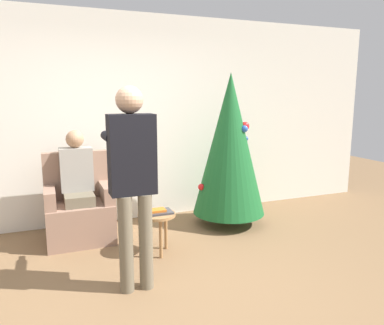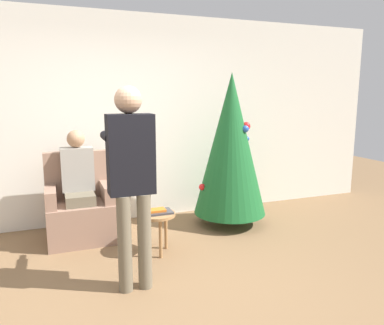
% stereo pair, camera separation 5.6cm
% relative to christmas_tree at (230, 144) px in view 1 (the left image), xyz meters
% --- Properties ---
extents(ground_plane, '(14.00, 14.00, 0.00)m').
position_rel_christmas_tree_xyz_m(ground_plane, '(-1.33, -1.52, -1.05)').
color(ground_plane, brown).
extents(wall_back, '(8.00, 0.06, 2.70)m').
position_rel_christmas_tree_xyz_m(wall_back, '(-1.33, 0.71, 0.30)').
color(wall_back, silver).
rests_on(wall_back, ground_plane).
extents(christmas_tree, '(0.92, 0.92, 1.94)m').
position_rel_christmas_tree_xyz_m(christmas_tree, '(0.00, 0.00, 0.00)').
color(christmas_tree, brown).
rests_on(christmas_tree, ground_plane).
extents(armchair, '(0.74, 0.63, 1.01)m').
position_rel_christmas_tree_xyz_m(armchair, '(-1.86, 0.16, -0.69)').
color(armchair, '#93705B').
rests_on(armchair, ground_plane).
extents(person_seated, '(0.36, 0.46, 1.27)m').
position_rel_christmas_tree_xyz_m(person_seated, '(-1.86, 0.13, -0.34)').
color(person_seated, '#6B604C').
rests_on(person_seated, ground_plane).
extents(person_standing, '(0.41, 0.57, 1.74)m').
position_rel_christmas_tree_xyz_m(person_standing, '(-1.51, -1.16, -0.00)').
color(person_standing, '#6B604C').
rests_on(person_standing, ground_plane).
extents(side_stool, '(0.40, 0.40, 0.44)m').
position_rel_christmas_tree_xyz_m(side_stool, '(-1.13, -0.55, -0.68)').
color(side_stool, '#A37547').
rests_on(side_stool, ground_plane).
extents(laptop, '(0.32, 0.21, 0.02)m').
position_rel_christmas_tree_xyz_m(laptop, '(-1.13, -0.55, -0.60)').
color(laptop, '#38383D').
rests_on(laptop, side_stool).
extents(book, '(0.18, 0.12, 0.02)m').
position_rel_christmas_tree_xyz_m(book, '(-1.13, -0.55, -0.57)').
color(book, orange).
rests_on(book, laptop).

